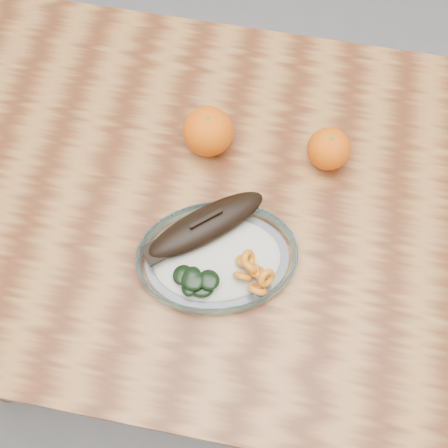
% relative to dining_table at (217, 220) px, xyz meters
% --- Properties ---
extents(ground, '(3.00, 3.00, 0.00)m').
position_rel_dining_table_xyz_m(ground, '(0.00, 0.00, -0.65)').
color(ground, slate).
rests_on(ground, ground).
extents(dining_table, '(1.20, 0.80, 0.75)m').
position_rel_dining_table_xyz_m(dining_table, '(0.00, 0.00, 0.00)').
color(dining_table, '#5E2E16').
rests_on(dining_table, ground).
extents(plated_meal, '(0.60, 0.60, 0.08)m').
position_rel_dining_table_xyz_m(plated_meal, '(0.02, -0.12, 0.12)').
color(plated_meal, white).
rests_on(plated_meal, dining_table).
extents(orange_left, '(0.09, 0.09, 0.09)m').
position_rel_dining_table_xyz_m(orange_left, '(-0.04, 0.10, 0.14)').
color(orange_left, '#ED4204').
rests_on(orange_left, dining_table).
extents(orange_right, '(0.08, 0.08, 0.08)m').
position_rel_dining_table_xyz_m(orange_right, '(0.18, 0.11, 0.14)').
color(orange_right, '#ED4204').
rests_on(orange_right, dining_table).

